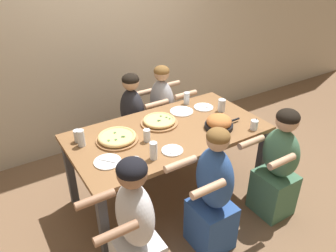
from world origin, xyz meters
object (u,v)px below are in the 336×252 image
(empty_plate_c, at_px, (108,162))
(drinking_glass_c, at_px, (136,167))
(drinking_glass_a, at_px, (187,99))
(diner_near_left, at_px, (136,232))
(diner_far_center, at_px, (134,126))
(diner_far_midright, at_px, (162,117))
(drinking_glass_e, at_px, (147,135))
(diner_near_center, at_px, (213,197))
(drinking_glass_b, at_px, (78,137))
(cocktail_glass_blue, at_px, (254,125))
(pizza_board_main, at_px, (117,138))
(empty_plate_a, at_px, (172,150))
(pizza_board_second, at_px, (160,121))
(drinking_glass_g, at_px, (222,106))
(empty_plate_d, at_px, (182,111))
(empty_plate_b, at_px, (204,107))
(drinking_glass_f, at_px, (154,152))
(skillet_bowl, at_px, (219,123))
(diner_near_right, at_px, (277,168))

(empty_plate_c, xyz_separation_m, drinking_glass_c, (0.13, -0.24, 0.05))
(drinking_glass_a, xyz_separation_m, diner_near_left, (-1.18, -1.08, -0.31))
(diner_near_left, bearing_deg, diner_far_center, -26.33)
(drinking_glass_a, height_order, diner_far_midright, diner_far_midright)
(drinking_glass_c, bearing_deg, diner_far_midright, 50.78)
(drinking_glass_e, relative_size, diner_near_center, 0.10)
(drinking_glass_b, relative_size, diner_far_center, 0.10)
(cocktail_glass_blue, bearing_deg, empty_plate_c, 170.21)
(pizza_board_main, xyz_separation_m, drinking_glass_c, (-0.07, -0.50, 0.03))
(empty_plate_a, bearing_deg, empty_plate_c, 165.17)
(drinking_glass_a, distance_m, diner_near_left, 1.63)
(cocktail_glass_blue, height_order, diner_far_midright, diner_far_midright)
(empty_plate_a, bearing_deg, pizza_board_main, 128.98)
(pizza_board_second, bearing_deg, empty_plate_a, -108.38)
(drinking_glass_a, distance_m, diner_near_center, 1.23)
(drinking_glass_c, xyz_separation_m, diner_far_midright, (0.90, 1.10, -0.33))
(pizza_board_second, xyz_separation_m, drinking_glass_a, (0.47, 0.23, 0.03))
(drinking_glass_g, bearing_deg, empty_plate_d, 151.18)
(empty_plate_b, xyz_separation_m, diner_far_center, (-0.58, 0.49, -0.28))
(diner_near_left, bearing_deg, drinking_glass_e, -35.41)
(drinking_glass_f, xyz_separation_m, diner_near_center, (0.32, -0.39, -0.33))
(skillet_bowl, relative_size, empty_plate_a, 2.12)
(drinking_glass_c, height_order, diner_near_right, diner_near_right)
(diner_near_left, bearing_deg, drinking_glass_f, -44.26)
(pizza_board_main, distance_m, empty_plate_b, 1.04)
(drinking_glass_f, bearing_deg, pizza_board_main, 108.50)
(diner_near_right, bearing_deg, pizza_board_second, 40.65)
(diner_near_right, relative_size, diner_far_center, 0.98)
(empty_plate_d, bearing_deg, drinking_glass_f, -139.31)
(diner_near_right, bearing_deg, empty_plate_b, 10.72)
(pizza_board_second, xyz_separation_m, cocktail_glass_blue, (0.68, -0.56, 0.01))
(empty_plate_d, bearing_deg, empty_plate_c, -157.27)
(drinking_glass_f, bearing_deg, empty_plate_d, 40.69)
(pizza_board_main, bearing_deg, diner_near_center, -60.31)
(empty_plate_b, distance_m, diner_near_center, 1.11)
(empty_plate_d, height_order, cocktail_glass_blue, cocktail_glass_blue)
(pizza_board_second, xyz_separation_m, drinking_glass_f, (-0.34, -0.47, 0.04))
(drinking_glass_g, xyz_separation_m, diner_near_right, (0.06, -0.75, -0.33))
(empty_plate_a, xyz_separation_m, diner_far_center, (0.13, 1.00, -0.28))
(pizza_board_second, bearing_deg, drinking_glass_f, -125.71)
(empty_plate_d, relative_size, diner_far_midright, 0.21)
(empty_plate_d, distance_m, drinking_glass_b, 1.08)
(pizza_board_main, bearing_deg, empty_plate_a, -51.02)
(empty_plate_b, bearing_deg, drinking_glass_f, -150.10)
(pizza_board_main, xyz_separation_m, pizza_board_second, (0.47, 0.06, -0.00))
(empty_plate_c, height_order, drinking_glass_a, drinking_glass_a)
(cocktail_glass_blue, distance_m, diner_near_left, 1.46)
(drinking_glass_f, height_order, diner_near_left, diner_near_left)
(drinking_glass_e, height_order, diner_near_center, diner_near_center)
(pizza_board_second, distance_m, diner_far_midright, 0.71)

